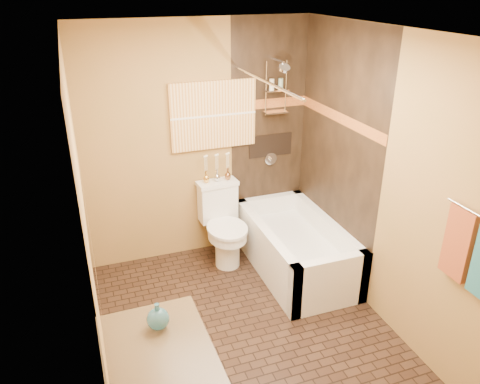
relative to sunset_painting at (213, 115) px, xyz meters
name	(u,v)px	position (x,y,z in m)	size (l,w,h in m)	color
floor	(249,332)	(-0.15, -1.48, -1.55)	(3.00, 3.00, 0.00)	black
wall_left	(88,229)	(-1.35, -1.48, -0.30)	(0.02, 3.00, 2.50)	#A4723F
wall_right	(383,183)	(1.05, -1.48, -0.30)	(0.02, 3.00, 2.50)	#A4723F
wall_back	(199,144)	(-0.15, 0.02, -0.30)	(2.40, 0.02, 2.50)	#A4723F
wall_front	(360,330)	(-0.15, -2.98, -0.30)	(2.40, 0.02, 2.50)	#A4723F
ceiling	(253,32)	(-0.15, -1.48, 0.95)	(3.00, 3.00, 0.00)	silver
alcove_tile_back	(268,137)	(0.62, 0.01, -0.30)	(0.85, 0.01, 2.50)	black
alcove_tile_right	(336,154)	(1.03, -0.73, -0.30)	(0.01, 1.50, 2.50)	black
mosaic_band_back	(270,103)	(0.62, 0.00, 0.07)	(0.85, 0.01, 0.10)	brown
mosaic_band_right	(339,117)	(1.02, -0.73, 0.07)	(0.01, 1.50, 0.10)	brown
alcove_niche	(270,145)	(0.65, 0.01, -0.40)	(0.50, 0.01, 0.25)	black
shower_fixtures	(276,101)	(0.65, -0.10, 0.12)	(0.24, 0.33, 1.16)	silver
curtain_rod	(264,80)	(0.25, -0.73, 0.47)	(0.03, 0.03, 1.55)	silver
towel_rust	(458,243)	(1.01, -2.40, -0.37)	(0.05, 0.22, 0.52)	#95371B
sunset_painting	(213,115)	(0.00, 0.00, 0.00)	(0.90, 0.04, 0.70)	#C57C2E
vanity_mirror	(96,279)	(-1.34, -2.48, -0.05)	(0.01, 1.00, 0.90)	white
bathtub	(296,251)	(0.65, -0.73, -1.33)	(0.80, 1.50, 0.55)	white
toilet	(223,224)	(0.00, -0.28, -1.12)	(0.44, 0.65, 0.85)	white
teal_bottle	(158,316)	(-1.03, -2.21, -0.57)	(0.14, 0.14, 0.22)	#255E6F
bud_vases	(217,167)	(0.00, -0.09, -0.54)	(0.30, 0.06, 0.30)	gold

